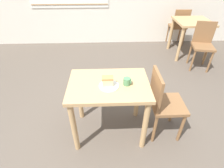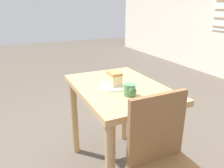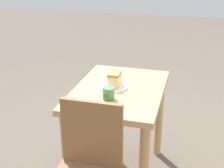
% 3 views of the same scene
% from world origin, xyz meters
% --- Properties ---
extents(ground_plane, '(14.00, 14.00, 0.00)m').
position_xyz_m(ground_plane, '(0.00, 0.00, 0.00)').
color(ground_plane, brown).
extents(dining_table_near, '(0.86, 0.60, 0.74)m').
position_xyz_m(dining_table_near, '(0.15, 0.14, 0.60)').
color(dining_table_near, tan).
rests_on(dining_table_near, ground_plane).
extents(plate, '(0.21, 0.21, 0.01)m').
position_xyz_m(plate, '(0.15, 0.10, 0.75)').
color(plate, white).
rests_on(plate, dining_table_near).
extents(cake_slice, '(0.11, 0.08, 0.10)m').
position_xyz_m(cake_slice, '(0.13, 0.10, 0.80)').
color(cake_slice, '#E5CC89').
rests_on(cake_slice, plate).
extents(coffee_mug, '(0.08, 0.08, 0.08)m').
position_xyz_m(coffee_mug, '(0.34, 0.12, 0.78)').
color(coffee_mug, '#4C8456').
rests_on(coffee_mug, dining_table_near).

